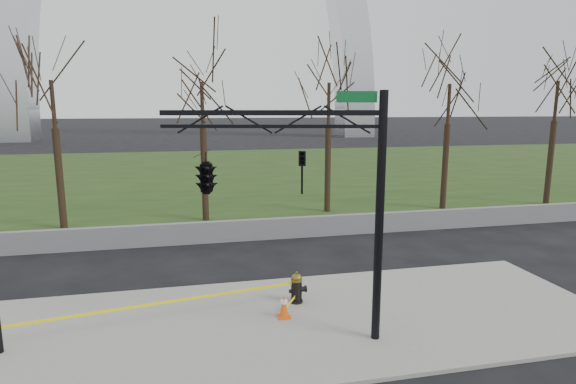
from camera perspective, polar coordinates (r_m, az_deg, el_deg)
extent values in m
plane|color=black|center=(12.64, -1.01, -16.01)|extent=(500.00, 500.00, 0.00)
cube|color=gray|center=(12.61, -1.01, -15.81)|extent=(18.00, 6.00, 0.10)
cube|color=#203312|center=(41.54, -9.23, 2.51)|extent=(120.00, 40.00, 0.06)
cube|color=#59595B|center=(19.91, -5.59, -4.72)|extent=(60.00, 0.30, 0.90)
cylinder|color=black|center=(13.67, 1.05, -13.28)|extent=(0.37, 0.37, 0.07)
cylinder|color=black|center=(13.55, 1.05, -12.14)|extent=(0.28, 0.28, 0.65)
cylinder|color=black|center=(13.59, 2.01, -11.85)|extent=(0.22, 0.17, 0.17)
cylinder|color=black|center=(13.51, 0.37, -12.12)|extent=(0.11, 0.11, 0.11)
cylinder|color=brown|center=(13.42, 1.06, -10.77)|extent=(0.33, 0.33, 0.07)
ellipsoid|color=brown|center=(13.40, 1.06, -10.51)|extent=(0.30, 0.30, 0.23)
cylinder|color=brown|center=(13.36, 1.06, -9.99)|extent=(0.07, 0.07, 0.09)
cube|color=#E7510C|center=(12.79, -0.50, -15.09)|extent=(0.33, 0.33, 0.04)
cone|color=#E7510C|center=(12.65, -0.50, -13.81)|extent=(0.25, 0.25, 0.59)
cylinder|color=white|center=(12.61, -0.50, -13.36)|extent=(0.19, 0.19, 0.09)
cylinder|color=black|center=(10.95, 11.19, -3.64)|extent=(0.20, 0.20, 6.00)
cube|color=black|center=(10.49, -2.09, 9.73)|extent=(4.89, 1.30, 0.12)
cube|color=black|center=(10.50, -2.08, 8.09)|extent=(4.88, 1.26, 0.08)
cube|color=#0C5926|center=(10.55, 8.46, 11.53)|extent=(0.88, 0.25, 0.25)
imported|color=black|center=(10.57, 1.75, 2.40)|extent=(0.21, 0.23, 1.00)
imported|color=black|center=(10.78, -10.04, 2.40)|extent=(1.10, 2.54, 1.00)
cube|color=#FFEA0D|center=(12.58, -15.05, -13.02)|extent=(7.29, 1.24, 0.08)
cube|color=#FFEA0D|center=(13.15, 0.31, -13.40)|extent=(0.56, 0.88, 0.08)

